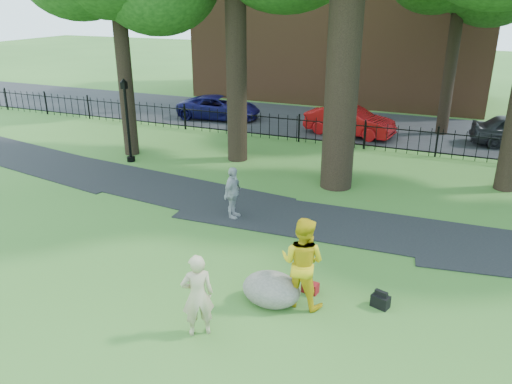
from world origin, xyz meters
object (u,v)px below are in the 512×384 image
at_px(man, 302,262).
at_px(red_sedan, 350,121).
at_px(woman, 198,295).
at_px(boulder, 271,287).
at_px(lamppost, 127,122).

relative_size(man, red_sedan, 0.48).
height_order(woman, red_sedan, woman).
bearing_deg(boulder, red_sedan, 96.11).
height_order(woman, man, man).
bearing_deg(man, boulder, 25.10).
height_order(lamppost, red_sedan, lamppost).
xyz_separation_m(boulder, lamppost, (-8.86, 7.19, 1.25)).
bearing_deg(lamppost, boulder, -40.03).
distance_m(woman, boulder, 1.89).
bearing_deg(red_sedan, lamppost, 144.00).
distance_m(woman, lamppost, 11.82).
height_order(woman, lamppost, lamppost).
relative_size(woman, man, 0.86).
bearing_deg(woman, boulder, -157.91).
bearing_deg(man, red_sedan, -75.32).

